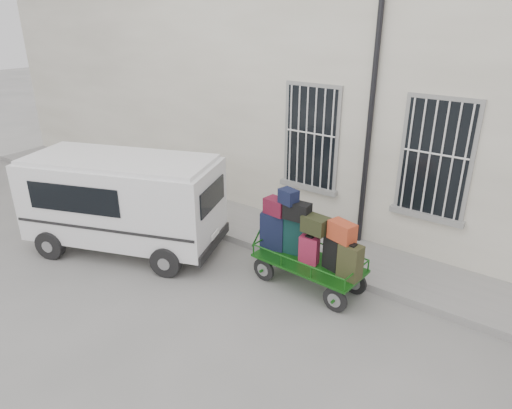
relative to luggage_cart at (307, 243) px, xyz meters
name	(u,v)px	position (x,y,z in m)	size (l,w,h in m)	color
ground	(244,290)	(-0.81, -0.86, -0.90)	(80.00, 80.00, 0.00)	slate
building	(377,90)	(-0.81, 4.64, 2.10)	(24.00, 5.15, 6.00)	beige
sidewalk	(305,243)	(-0.81, 1.34, -0.83)	(24.00, 1.70, 0.15)	gray
luggage_cart	(307,243)	(0.00, 0.00, 0.00)	(2.43, 1.04, 1.85)	black
van	(123,198)	(-3.90, -1.05, 0.29)	(4.43, 3.07, 2.08)	white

